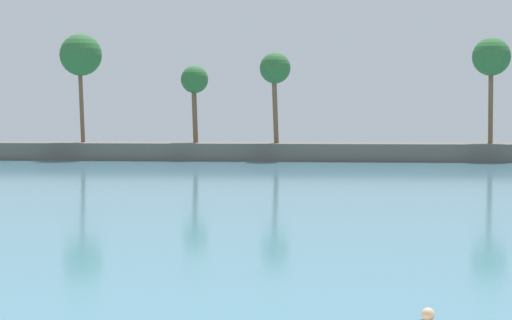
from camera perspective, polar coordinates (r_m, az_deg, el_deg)
sea at (r=70.19m, az=1.16°, el=-0.71°), size 220.00×111.17×0.06m
palm_headland at (r=85.61m, az=2.81°, el=1.78°), size 109.08×6.78×12.87m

